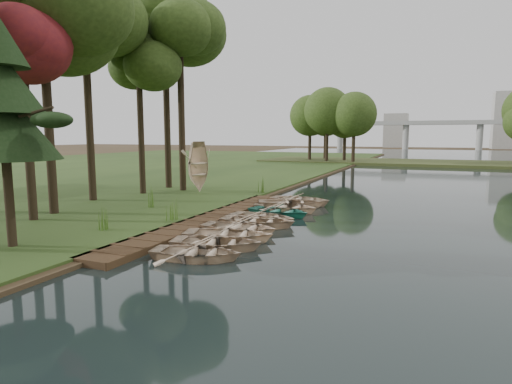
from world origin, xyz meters
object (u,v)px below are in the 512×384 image
at_px(rowboat_2, 228,233).
at_px(pine_tree, 2,101).
at_px(boardwalk, 209,220).
at_px(rowboat_0, 196,250).
at_px(rowboat_1, 217,240).
at_px(stored_rowboat, 199,187).

distance_m(rowboat_2, pine_tree, 9.38).
height_order(boardwalk, rowboat_0, rowboat_0).
bearing_deg(rowboat_1, pine_tree, 102.19).
distance_m(rowboat_0, rowboat_2, 2.65).
xyz_separation_m(rowboat_2, pine_tree, (-6.53, -4.46, 5.04)).
bearing_deg(rowboat_1, stored_rowboat, 19.31).
height_order(rowboat_0, stored_rowboat, stored_rowboat).
xyz_separation_m(rowboat_2, stored_rowboat, (-7.93, 11.24, 0.24)).
xyz_separation_m(rowboat_1, pine_tree, (-6.66, -3.22, 5.06)).
xyz_separation_m(rowboat_0, pine_tree, (-6.62, -1.80, 5.09)).
bearing_deg(boardwalk, pine_tree, -116.96).
bearing_deg(boardwalk, stored_rowboat, 123.22).
relative_size(rowboat_1, rowboat_2, 0.95).
bearing_deg(rowboat_2, rowboat_1, 172.60).
relative_size(boardwalk, rowboat_2, 4.42).
bearing_deg(rowboat_2, rowboat_0, 168.34).
relative_size(rowboat_0, rowboat_2, 0.88).
bearing_deg(pine_tree, stored_rowboat, 95.10).
bearing_deg(stored_rowboat, rowboat_2, -123.39).
xyz_separation_m(boardwalk, rowboat_2, (2.65, -3.17, 0.28)).
distance_m(rowboat_0, pine_tree, 8.54).
height_order(boardwalk, rowboat_2, rowboat_2).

